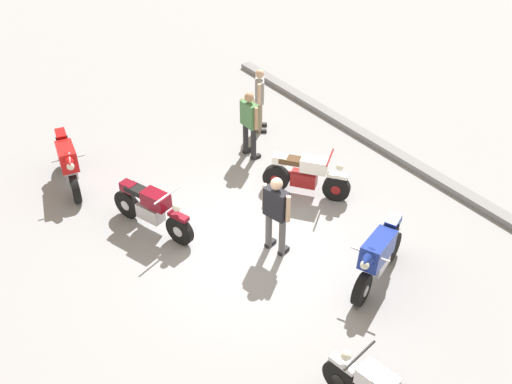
# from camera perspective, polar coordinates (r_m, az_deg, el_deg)

# --- Properties ---
(ground_plane) EXTENTS (40.00, 40.00, 0.00)m
(ground_plane) POSITION_cam_1_polar(r_m,az_deg,el_deg) (11.83, 0.05, -4.91)
(ground_plane) COLOR gray
(curb_edge) EXTENTS (14.00, 0.30, 0.15)m
(curb_edge) POSITION_cam_1_polar(r_m,az_deg,el_deg) (14.42, 15.08, 2.50)
(curb_edge) COLOR gray
(curb_edge) RESTS_ON ground
(motorcycle_cream_vintage) EXTENTS (1.65, 1.30, 1.07)m
(motorcycle_cream_vintage) POSITION_cam_1_polar(r_m,az_deg,el_deg) (12.89, 4.82, 1.59)
(motorcycle_cream_vintage) COLOR black
(motorcycle_cream_vintage) RESTS_ON ground
(motorcycle_red_sportbike) EXTENTS (1.94, 0.77, 1.14)m
(motorcycle_red_sportbike) POSITION_cam_1_polar(r_m,az_deg,el_deg) (13.74, -17.64, 2.76)
(motorcycle_red_sportbike) COLOR black
(motorcycle_red_sportbike) RESTS_ON ground
(motorcycle_maroon_cruiser) EXTENTS (2.02, 0.88, 1.09)m
(motorcycle_maroon_cruiser) POSITION_cam_1_polar(r_m,az_deg,el_deg) (12.03, -10.03, -1.58)
(motorcycle_maroon_cruiser) COLOR black
(motorcycle_maroon_cruiser) RESTS_ON ground
(motorcycle_blue_sportbike) EXTENTS (0.99, 1.87, 1.14)m
(motorcycle_blue_sportbike) POSITION_cam_1_polar(r_m,az_deg,el_deg) (10.90, 11.68, -5.96)
(motorcycle_blue_sportbike) COLOR black
(motorcycle_blue_sportbike) RESTS_ON ground
(person_in_gray_shirt) EXTENTS (0.57, 0.52, 1.67)m
(person_in_gray_shirt) POSITION_cam_1_polar(r_m,az_deg,el_deg) (15.07, 0.36, 9.22)
(person_in_gray_shirt) COLOR gray
(person_in_gray_shirt) RESTS_ON ground
(person_in_black_shirt) EXTENTS (0.66, 0.39, 1.71)m
(person_in_black_shirt) POSITION_cam_1_polar(r_m,az_deg,el_deg) (11.05, 1.94, -1.80)
(person_in_black_shirt) COLOR #59595B
(person_in_black_shirt) RESTS_ON ground
(person_in_green_shirt) EXTENTS (0.65, 0.31, 1.69)m
(person_in_green_shirt) POSITION_cam_1_polar(r_m,az_deg,el_deg) (13.91, -0.63, 6.87)
(person_in_green_shirt) COLOR #262628
(person_in_green_shirt) RESTS_ON ground
(traffic_cone) EXTENTS (0.36, 0.36, 0.53)m
(traffic_cone) POSITION_cam_1_polar(r_m,az_deg,el_deg) (16.36, -0.43, 8.81)
(traffic_cone) COLOR black
(traffic_cone) RESTS_ON ground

